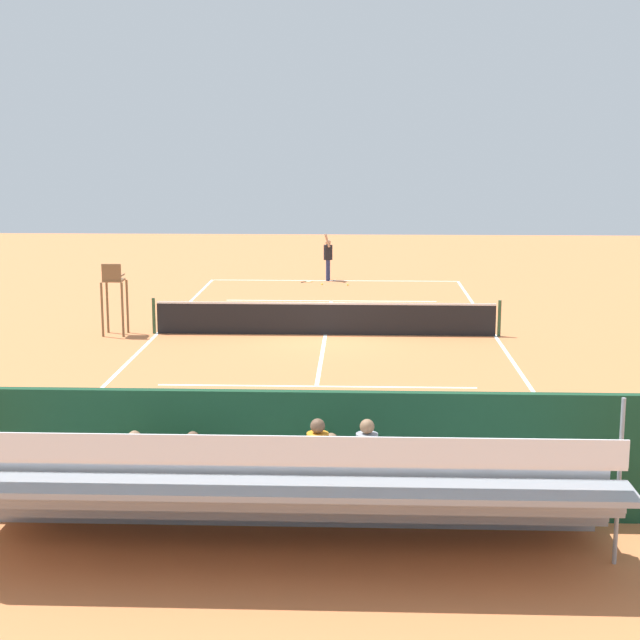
# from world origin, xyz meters

# --- Properties ---
(ground_plane) EXTENTS (60.00, 60.00, 0.00)m
(ground_plane) POSITION_xyz_m (0.00, 0.00, 0.00)
(ground_plane) COLOR #D17542
(court_line_markings) EXTENTS (10.10, 22.20, 0.01)m
(court_line_markings) POSITION_xyz_m (0.00, -0.04, 0.00)
(court_line_markings) COLOR white
(court_line_markings) RESTS_ON ground
(tennis_net) EXTENTS (10.30, 0.10, 1.07)m
(tennis_net) POSITION_xyz_m (0.00, 0.00, 0.50)
(tennis_net) COLOR black
(tennis_net) RESTS_ON ground
(backdrop_wall) EXTENTS (18.00, 0.16, 2.00)m
(backdrop_wall) POSITION_xyz_m (0.00, 14.00, 1.00)
(backdrop_wall) COLOR #194228
(backdrop_wall) RESTS_ON ground
(bleacher_stand) EXTENTS (9.06, 2.40, 2.35)m
(bleacher_stand) POSITION_xyz_m (0.03, 15.31, 0.90)
(bleacher_stand) COLOR gray
(bleacher_stand) RESTS_ON ground
(umpire_chair) EXTENTS (0.67, 0.67, 2.14)m
(umpire_chair) POSITION_xyz_m (6.20, 0.28, 1.31)
(umpire_chair) COLOR brown
(umpire_chair) RESTS_ON ground
(courtside_bench) EXTENTS (1.80, 0.40, 0.93)m
(courtside_bench) POSITION_xyz_m (-2.16, 13.27, 0.56)
(courtside_bench) COLOR #234C2D
(courtside_bench) RESTS_ON ground
(equipment_bag) EXTENTS (0.90, 0.36, 0.36)m
(equipment_bag) POSITION_xyz_m (-0.37, 13.40, 0.18)
(equipment_bag) COLOR black
(equipment_bag) RESTS_ON ground
(tennis_player) EXTENTS (0.40, 0.54, 1.93)m
(tennis_player) POSITION_xyz_m (0.27, -11.05, 1.02)
(tennis_player) COLOR navy
(tennis_player) RESTS_ON ground
(tennis_racket) EXTENTS (0.52, 0.51, 0.03)m
(tennis_racket) POSITION_xyz_m (1.06, -10.67, 0.01)
(tennis_racket) COLOR black
(tennis_racket) RESTS_ON ground
(tennis_ball_near) EXTENTS (0.07, 0.07, 0.07)m
(tennis_ball_near) POSITION_xyz_m (-0.55, -9.71, 0.03)
(tennis_ball_near) COLOR #CCDB33
(tennis_ball_near) RESTS_ON ground
(tennis_ball_far) EXTENTS (0.07, 0.07, 0.07)m
(tennis_ball_far) POSITION_xyz_m (0.47, -9.84, 0.03)
(tennis_ball_far) COLOR #CCDB33
(tennis_ball_far) RESTS_ON ground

